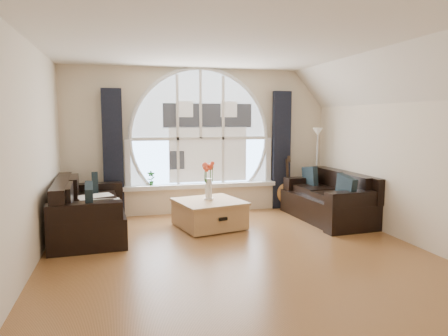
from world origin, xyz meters
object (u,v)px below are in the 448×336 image
potted_plant (151,178)px  sofa_left (90,209)px  coffee_chest (209,213)px  vase_flowers (209,176)px  guitar (286,182)px  sofa_right (328,197)px  floor_lamp (317,169)px

potted_plant → sofa_left: bearing=-132.4°
coffee_chest → vase_flowers: 0.60m
coffee_chest → potted_plant: potted_plant is taller
coffee_chest → potted_plant: 1.48m
coffee_chest → guitar: guitar is taller
sofa_left → coffee_chest: bearing=-4.2°
vase_flowers → guitar: 2.01m
sofa_left → potted_plant: bearing=44.1°
vase_flowers → sofa_right: bearing=-2.1°
vase_flowers → guitar: size_ratio=0.66×
floor_lamp → guitar: floor_lamp is taller
coffee_chest → floor_lamp: 2.50m
sofa_left → coffee_chest: (1.86, -0.02, -0.16)m
sofa_right → potted_plant: 3.21m
sofa_left → potted_plant: (1.01, 1.11, 0.28)m
sofa_left → vase_flowers: (1.87, 0.05, 0.44)m
vase_flowers → potted_plant: vase_flowers is taller
sofa_right → guitar: (-0.37, 1.01, 0.13)m
guitar → potted_plant: size_ratio=3.93×
floor_lamp → potted_plant: bearing=173.7°
vase_flowers → potted_plant: size_ratio=2.59×
sofa_left → coffee_chest: sofa_left is taller
coffee_chest → floor_lamp: size_ratio=0.62×
sofa_left → potted_plant: sofa_left is taller
sofa_right → floor_lamp: floor_lamp is taller
guitar → sofa_right: bearing=-63.4°
vase_flowers → floor_lamp: floor_lamp is taller
floor_lamp → sofa_right: bearing=-101.6°
sofa_left → coffee_chest: 1.86m
potted_plant → guitar: bearing=-2.8°
guitar → potted_plant: bearing=-176.6°
floor_lamp → potted_plant: size_ratio=5.93×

